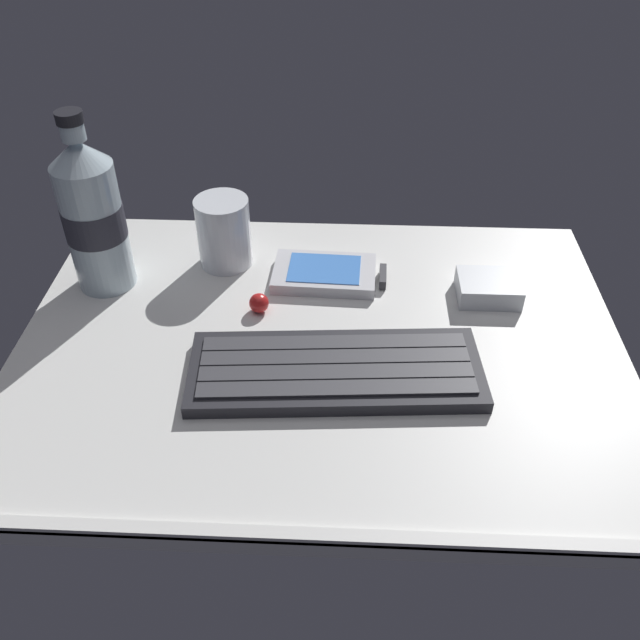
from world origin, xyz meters
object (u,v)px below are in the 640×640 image
at_px(keyboard, 336,370).
at_px(water_bottle, 93,215).
at_px(juice_cup, 224,235).
at_px(trackball_mouse, 259,303).
at_px(handheld_device, 330,274).
at_px(charger_block, 488,288).

distance_m(keyboard, water_bottle, 0.32).
xyz_separation_m(juice_cup, water_bottle, (-0.13, -0.05, 0.05)).
bearing_deg(water_bottle, juice_cup, 19.66).
bearing_deg(keyboard, juice_cup, 125.35).
bearing_deg(keyboard, trackball_mouse, 130.97).
height_order(juice_cup, water_bottle, water_bottle).
distance_m(keyboard, handheld_device, 0.17).
bearing_deg(trackball_mouse, water_bottle, 165.66).
height_order(water_bottle, charger_block, water_bottle).
height_order(handheld_device, charger_block, charger_block).
bearing_deg(water_bottle, trackball_mouse, -14.34).
bearing_deg(keyboard, handheld_device, 93.84).
height_order(keyboard, trackball_mouse, trackball_mouse).
height_order(keyboard, juice_cup, juice_cup).
bearing_deg(charger_block, trackball_mouse, -171.60).
bearing_deg(juice_cup, trackball_mouse, -61.66).
bearing_deg(handheld_device, keyboard, -86.16).
xyz_separation_m(water_bottle, trackball_mouse, (0.18, -0.05, -0.08)).
xyz_separation_m(handheld_device, juice_cup, (-0.13, 0.03, 0.03)).
height_order(charger_block, trackball_mouse, charger_block).
distance_m(handheld_device, water_bottle, 0.27).
relative_size(keyboard, handheld_device, 2.28).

